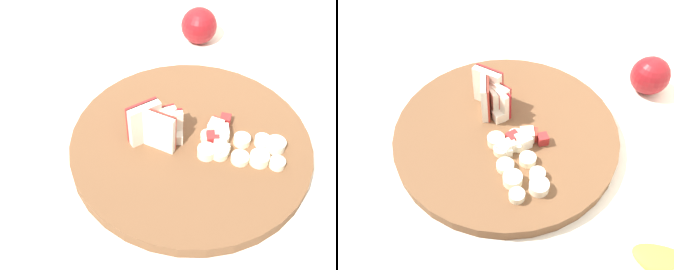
{
  "view_description": "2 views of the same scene",
  "coord_description": "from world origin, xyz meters",
  "views": [
    {
      "loc": [
        0.13,
        -0.38,
        1.44
      ],
      "look_at": [
        0.08,
        0.04,
        0.97
      ],
      "focal_mm": 45.91,
      "sensor_mm": 36.0,
      "label": 1
    },
    {
      "loc": [
        0.45,
        -0.08,
        1.36
      ],
      "look_at": [
        0.13,
        0.05,
        0.95
      ],
      "focal_mm": 35.64,
      "sensor_mm": 36.0,
      "label": 2
    }
  ],
  "objects": [
    {
      "name": "apple_wedge_fan",
      "position": [
        0.06,
        0.05,
        0.98
      ],
      "size": [
        0.08,
        0.05,
        0.07
      ],
      "color": "#B22D23",
      "rests_on": "cutting_board"
    },
    {
      "name": "whole_apple",
      "position": [
        0.1,
        0.35,
        0.96
      ],
      "size": [
        0.07,
        0.07,
        0.07
      ],
      "primitive_type": "sphere",
      "color": "maroon",
      "rests_on": "tiled_countertop"
    },
    {
      "name": "cutting_board",
      "position": [
        0.11,
        0.06,
        0.94
      ],
      "size": [
        0.37,
        0.37,
        0.02
      ],
      "primitive_type": "cylinder",
      "color": "brown",
      "rests_on": "tiled_countertop"
    },
    {
      "name": "apple_dice_pile",
      "position": [
        0.15,
        0.06,
        0.96
      ],
      "size": [
        0.09,
        0.09,
        0.02
      ],
      "color": "#A32323",
      "rests_on": "cutting_board"
    },
    {
      "name": "banana_slice_rows",
      "position": [
        0.19,
        0.04,
        0.96
      ],
      "size": [
        0.13,
        0.06,
        0.02
      ],
      "color": "beige",
      "rests_on": "cutting_board"
    },
    {
      "name": "tile_backsplash",
      "position": [
        0.0,
        0.45,
        0.67
      ],
      "size": [
        2.4,
        0.04,
        1.33
      ],
      "primitive_type": "cube",
      "color": "silver",
      "rests_on": "ground"
    }
  ]
}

